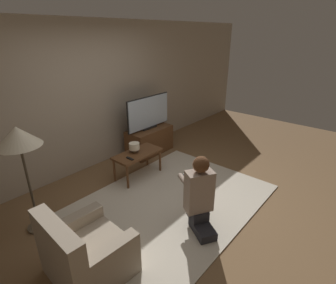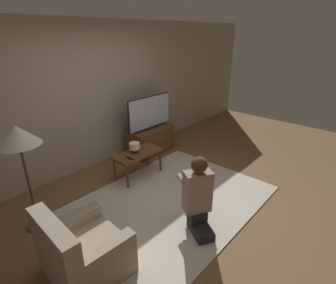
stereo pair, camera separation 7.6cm
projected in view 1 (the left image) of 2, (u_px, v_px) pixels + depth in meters
The scene contains 11 objects.
ground_plane at pixel (172, 201), 3.99m from camera, with size 10.00×10.00×0.00m, color brown.
wall_back at pixel (89, 98), 4.64m from camera, with size 10.00×0.06×2.60m.
rug at pixel (172, 200), 3.98m from camera, with size 2.88×2.17×0.02m.
tv_stand at pixel (150, 140), 5.51m from camera, with size 0.97×0.49×0.53m.
tv at pixel (149, 113), 5.27m from camera, with size 1.12×0.08×0.67m.
coffee_table at pixel (138, 156), 4.51m from camera, with size 0.86×0.41×0.46m.
floor_lamp at pixel (19, 141), 2.97m from camera, with size 0.50×0.50×1.41m.
armchair at pixel (86, 254), 2.69m from camera, with size 0.76×0.83×0.79m.
person_kneeling at pixel (199, 193), 3.27m from camera, with size 0.60×0.77×1.01m.
table_lamp at pixel (134, 147), 4.47m from camera, with size 0.18×0.18×0.17m.
remote at pixel (130, 159), 4.26m from camera, with size 0.04×0.15×0.02m.
Camera 1 is at (-2.57, -2.11, 2.38)m, focal length 28.00 mm.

